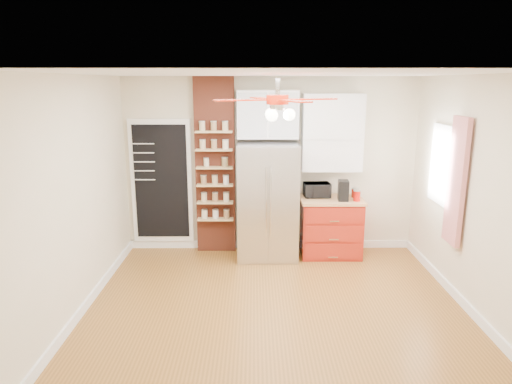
{
  "coord_description": "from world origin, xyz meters",
  "views": [
    {
      "loc": [
        -0.25,
        -4.99,
        2.61
      ],
      "look_at": [
        -0.23,
        0.9,
        1.19
      ],
      "focal_mm": 32.0,
      "sensor_mm": 36.0,
      "label": 1
    }
  ],
  "objects_px": {
    "canister_left": "(357,196)",
    "coffee_maker": "(343,190)",
    "toaster_oven": "(317,190)",
    "fridge": "(268,201)",
    "ceiling_fan": "(278,100)",
    "pantry_jar_oats": "(206,162)",
    "red_cabinet": "(330,227)"
  },
  "relations": [
    {
      "from": "red_cabinet",
      "to": "toaster_oven",
      "type": "relative_size",
      "value": 2.39
    },
    {
      "from": "fridge",
      "to": "toaster_oven",
      "type": "bearing_deg",
      "value": 11.46
    },
    {
      "from": "fridge",
      "to": "ceiling_fan",
      "type": "relative_size",
      "value": 1.25
    },
    {
      "from": "coffee_maker",
      "to": "canister_left",
      "type": "xyz_separation_m",
      "value": [
        0.19,
        -0.05,
        -0.07
      ]
    },
    {
      "from": "red_cabinet",
      "to": "pantry_jar_oats",
      "type": "height_order",
      "value": "pantry_jar_oats"
    },
    {
      "from": "ceiling_fan",
      "to": "pantry_jar_oats",
      "type": "relative_size",
      "value": 11.62
    },
    {
      "from": "red_cabinet",
      "to": "canister_left",
      "type": "distance_m",
      "value": 0.64
    },
    {
      "from": "ceiling_fan",
      "to": "toaster_oven",
      "type": "relative_size",
      "value": 3.56
    },
    {
      "from": "canister_left",
      "to": "pantry_jar_oats",
      "type": "distance_m",
      "value": 2.3
    },
    {
      "from": "red_cabinet",
      "to": "ceiling_fan",
      "type": "bearing_deg",
      "value": -118.71
    },
    {
      "from": "pantry_jar_oats",
      "to": "canister_left",
      "type": "bearing_deg",
      "value": -7.03
    },
    {
      "from": "ceiling_fan",
      "to": "pantry_jar_oats",
      "type": "bearing_deg",
      "value": 118.33
    },
    {
      "from": "ceiling_fan",
      "to": "coffee_maker",
      "type": "xyz_separation_m",
      "value": [
        1.07,
        1.58,
        -1.37
      ]
    },
    {
      "from": "canister_left",
      "to": "toaster_oven",
      "type": "bearing_deg",
      "value": 155.62
    },
    {
      "from": "canister_left",
      "to": "pantry_jar_oats",
      "type": "height_order",
      "value": "pantry_jar_oats"
    },
    {
      "from": "fridge",
      "to": "toaster_oven",
      "type": "height_order",
      "value": "fridge"
    },
    {
      "from": "toaster_oven",
      "to": "canister_left",
      "type": "xyz_separation_m",
      "value": [
        0.56,
        -0.25,
        -0.03
      ]
    },
    {
      "from": "canister_left",
      "to": "ceiling_fan",
      "type": "bearing_deg",
      "value": -129.59
    },
    {
      "from": "coffee_maker",
      "to": "canister_left",
      "type": "bearing_deg",
      "value": -9.94
    },
    {
      "from": "coffee_maker",
      "to": "toaster_oven",
      "type": "bearing_deg",
      "value": 156.03
    },
    {
      "from": "toaster_oven",
      "to": "pantry_jar_oats",
      "type": "xyz_separation_m",
      "value": [
        -1.68,
        0.02,
        0.42
      ]
    },
    {
      "from": "canister_left",
      "to": "coffee_maker",
      "type": "bearing_deg",
      "value": 165.07
    },
    {
      "from": "ceiling_fan",
      "to": "pantry_jar_oats",
      "type": "xyz_separation_m",
      "value": [
        -0.97,
        1.81,
        -0.99
      ]
    },
    {
      "from": "red_cabinet",
      "to": "ceiling_fan",
      "type": "xyz_separation_m",
      "value": [
        -0.92,
        -1.68,
        1.97
      ]
    },
    {
      "from": "canister_left",
      "to": "fridge",
      "type": "bearing_deg",
      "value": 175.66
    },
    {
      "from": "pantry_jar_oats",
      "to": "ceiling_fan",
      "type": "bearing_deg",
      "value": -61.67
    },
    {
      "from": "toaster_oven",
      "to": "canister_left",
      "type": "distance_m",
      "value": 0.61
    },
    {
      "from": "red_cabinet",
      "to": "pantry_jar_oats",
      "type": "bearing_deg",
      "value": 176.19
    },
    {
      "from": "fridge",
      "to": "toaster_oven",
      "type": "relative_size",
      "value": 4.45
    },
    {
      "from": "pantry_jar_oats",
      "to": "red_cabinet",
      "type": "bearing_deg",
      "value": -3.81
    },
    {
      "from": "toaster_oven",
      "to": "pantry_jar_oats",
      "type": "relative_size",
      "value": 3.27
    },
    {
      "from": "ceiling_fan",
      "to": "coffee_maker",
      "type": "bearing_deg",
      "value": 55.91
    }
  ]
}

